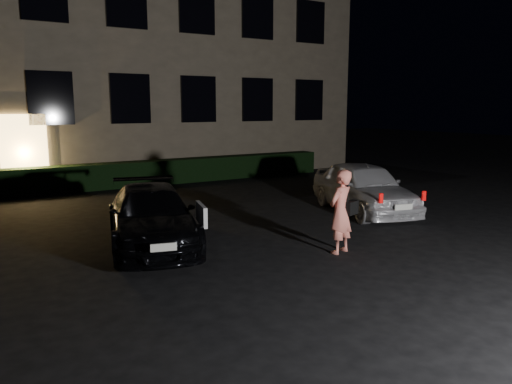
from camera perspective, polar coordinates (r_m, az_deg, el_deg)
ground at (r=8.82m, az=9.16°, el=-8.48°), size 80.00×80.00×0.00m
building at (r=22.24m, az=-17.83°, el=17.75°), size 20.00×8.11×12.00m
hedge at (r=17.84m, az=-13.39°, el=2.04°), size 15.00×0.70×0.85m
sedan at (r=10.19m, az=-11.84°, el=-2.71°), size 2.59×4.27×1.16m
hatch at (r=13.33m, az=12.21°, el=0.55°), size 2.56×4.15×1.32m
man at (r=9.49m, az=9.68°, el=-2.21°), size 0.73×0.54×1.59m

